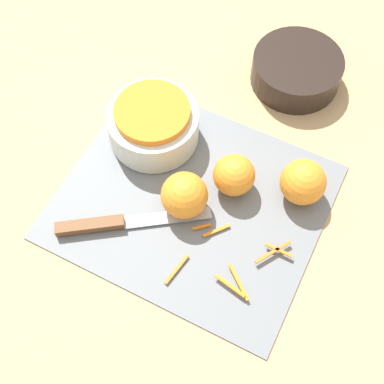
# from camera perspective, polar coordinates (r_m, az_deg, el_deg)

# --- Properties ---
(ground_plane) EXTENTS (4.00, 4.00, 0.00)m
(ground_plane) POSITION_cam_1_polar(r_m,az_deg,el_deg) (0.91, 0.00, -1.09)
(ground_plane) COLOR tan
(cutting_board) EXTENTS (0.43, 0.37, 0.01)m
(cutting_board) POSITION_cam_1_polar(r_m,az_deg,el_deg) (0.91, 0.00, -1.00)
(cutting_board) COLOR slate
(cutting_board) RESTS_ON ground_plane
(bowl_speckled) EXTENTS (0.16, 0.16, 0.08)m
(bowl_speckled) POSITION_cam_1_polar(r_m,az_deg,el_deg) (0.94, -4.16, 7.30)
(bowl_speckled) COLOR silver
(bowl_speckled) RESTS_ON cutting_board
(bowl_dark) EXTENTS (0.17, 0.17, 0.06)m
(bowl_dark) POSITION_cam_1_polar(r_m,az_deg,el_deg) (1.06, 11.08, 12.65)
(bowl_dark) COLOR black
(bowl_dark) RESTS_ON ground_plane
(knife) EXTENTS (0.22, 0.16, 0.02)m
(knife) POSITION_cam_1_polar(r_m,az_deg,el_deg) (0.89, -9.11, -3.37)
(knife) COLOR brown
(knife) RESTS_ON cutting_board
(orange_left) EXTENTS (0.07, 0.07, 0.07)m
(orange_left) POSITION_cam_1_polar(r_m,az_deg,el_deg) (0.89, 4.51, 1.80)
(orange_left) COLOR orange
(orange_left) RESTS_ON cutting_board
(orange_right) EXTENTS (0.08, 0.08, 0.08)m
(orange_right) POSITION_cam_1_polar(r_m,az_deg,el_deg) (0.89, 11.75, 1.04)
(orange_right) COLOR orange
(orange_right) RESTS_ON cutting_board
(orange_back) EXTENTS (0.08, 0.08, 0.08)m
(orange_back) POSITION_cam_1_polar(r_m,az_deg,el_deg) (0.86, -0.82, -0.36)
(orange_back) COLOR orange
(orange_back) RESTS_ON cutting_board
(peel_pile) EXTENTS (0.17, 0.15, 0.01)m
(peel_pile) POSITION_cam_1_polar(r_m,az_deg,el_deg) (0.86, 4.39, -7.18)
(peel_pile) COLOR orange
(peel_pile) RESTS_ON cutting_board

